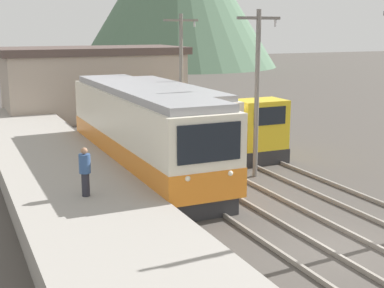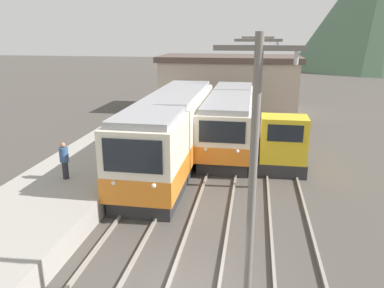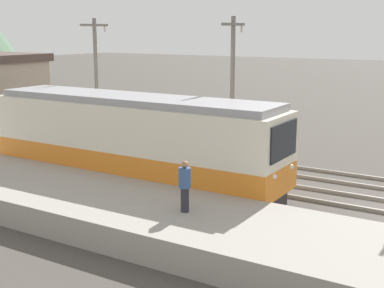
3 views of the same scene
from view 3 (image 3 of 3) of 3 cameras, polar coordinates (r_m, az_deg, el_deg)
platform_left at (r=14.95m, az=16.97°, el=-12.09°), size 4.50×54.00×0.91m
commuter_train_left at (r=22.04m, az=-6.26°, el=-0.20°), size 2.84×13.18×3.85m
commuter_train_center at (r=26.81m, az=-9.66°, el=1.49°), size 2.84×11.37×3.41m
shunting_locomotive at (r=27.50m, az=-0.88°, el=1.11°), size 2.40×5.11×3.00m
catenary_mast_mid at (r=24.08m, az=4.33°, el=5.83°), size 2.00×0.20×7.03m
catenary_mast_far at (r=28.63m, az=-10.15°, el=6.67°), size 2.00×0.20×7.03m
person_on_platform at (r=16.46m, az=-0.78°, el=-4.32°), size 0.38×0.38×1.63m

